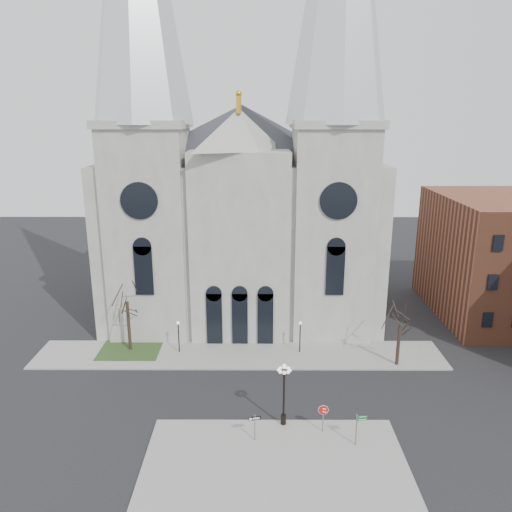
{
  "coord_description": "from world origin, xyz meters",
  "views": [
    {
      "loc": [
        1.79,
        -33.66,
        22.95
      ],
      "look_at": [
        1.66,
        8.0,
        11.07
      ],
      "focal_mm": 35.0,
      "sensor_mm": 36.0,
      "label": 1
    }
  ],
  "objects_px": {
    "globe_lamp": "(284,387)",
    "street_name_sign": "(358,427)",
    "stop_sign": "(323,412)",
    "one_way_sign": "(255,423)"
  },
  "relations": [
    {
      "from": "globe_lamp",
      "to": "street_name_sign",
      "type": "xyz_separation_m",
      "value": [
        5.12,
        -2.49,
        -1.74
      ]
    },
    {
      "from": "globe_lamp",
      "to": "street_name_sign",
      "type": "bearing_deg",
      "value": -25.91
    },
    {
      "from": "stop_sign",
      "to": "street_name_sign",
      "type": "bearing_deg",
      "value": -10.12
    },
    {
      "from": "stop_sign",
      "to": "street_name_sign",
      "type": "relative_size",
      "value": 0.91
    },
    {
      "from": "one_way_sign",
      "to": "street_name_sign",
      "type": "bearing_deg",
      "value": -17.32
    },
    {
      "from": "globe_lamp",
      "to": "street_name_sign",
      "type": "distance_m",
      "value": 5.96
    },
    {
      "from": "stop_sign",
      "to": "one_way_sign",
      "type": "height_order",
      "value": "stop_sign"
    },
    {
      "from": "one_way_sign",
      "to": "stop_sign",
      "type": "bearing_deg",
      "value": -1.95
    },
    {
      "from": "one_way_sign",
      "to": "street_name_sign",
      "type": "xyz_separation_m",
      "value": [
        7.3,
        -0.55,
        0.05
      ]
    },
    {
      "from": "stop_sign",
      "to": "street_name_sign",
      "type": "xyz_separation_m",
      "value": [
        2.24,
        -1.54,
        -0.18
      ]
    }
  ]
}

